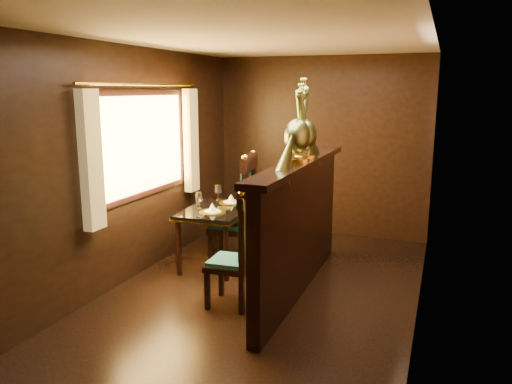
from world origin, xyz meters
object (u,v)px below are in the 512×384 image
chair_left (241,245)px  peacock_right (306,122)px  dining_table (219,213)px  peacock_left (297,121)px  chair_right (242,208)px

chair_left → peacock_right: size_ratio=1.59×
chair_left → dining_table: bearing=122.2°
dining_table → peacock_right: bearing=-19.7°
peacock_left → peacock_right: size_ratio=1.07×
chair_right → peacock_left: bearing=-44.6°
dining_table → peacock_right: size_ratio=1.61×
chair_left → peacock_left: (0.41, 0.40, 1.14)m
chair_left → peacock_left: 1.28m
dining_table → chair_left: 1.26m
chair_left → chair_right: bearing=109.5°
peacock_right → peacock_left: bearing=-90.0°
peacock_left → chair_right: bearing=143.2°
dining_table → chair_left: size_ratio=1.01×
chair_right → peacock_right: bearing=-29.1°
dining_table → peacock_left: size_ratio=1.51×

